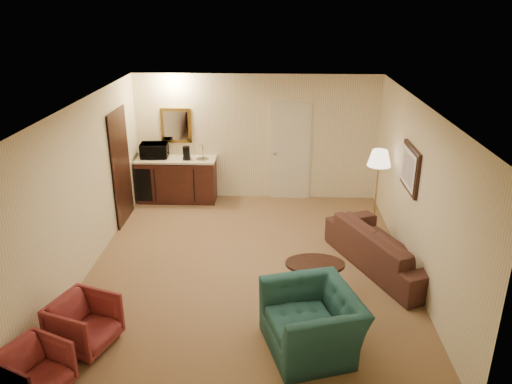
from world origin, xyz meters
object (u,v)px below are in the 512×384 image
(waste_bin, at_px, (208,196))
(coffee_maker, at_px, (186,153))
(rose_chair_near, at_px, (84,321))
(rose_chair_far, at_px, (34,369))
(wetbar_cabinet, at_px, (177,180))
(microwave, at_px, (154,149))
(floor_lamp, at_px, (376,191))
(coffee_table, at_px, (314,277))
(teal_armchair, at_px, (312,312))
(sofa, at_px, (387,242))

(waste_bin, xyz_separation_m, coffee_maker, (-0.41, 0.01, 0.93))
(rose_chair_near, xyz_separation_m, rose_chair_far, (-0.25, -0.80, -0.03))
(wetbar_cabinet, height_order, microwave, microwave)
(wetbar_cabinet, height_order, floor_lamp, floor_lamp)
(wetbar_cabinet, relative_size, waste_bin, 6.23)
(coffee_table, relative_size, floor_lamp, 0.55)
(coffee_maker, bearing_deg, coffee_table, -45.88)
(waste_bin, bearing_deg, microwave, 173.73)
(rose_chair_far, bearing_deg, teal_armchair, -50.08)
(teal_armchair, height_order, floor_lamp, floor_lamp)
(teal_armchair, distance_m, microwave, 5.58)
(waste_bin, bearing_deg, coffee_maker, 179.05)
(sofa, height_order, rose_chair_near, sofa)
(sofa, xyz_separation_m, coffee_maker, (-3.56, 2.57, 0.61))
(wetbar_cabinet, relative_size, sofa, 0.72)
(floor_lamp, distance_m, microwave, 4.52)
(rose_chair_near, bearing_deg, rose_chair_far, -178.33)
(teal_armchair, relative_size, floor_lamp, 0.75)
(sofa, bearing_deg, coffee_maker, 29.53)
(sofa, distance_m, teal_armchair, 2.40)
(microwave, bearing_deg, coffee_table, -51.82)
(rose_chair_far, bearing_deg, rose_chair_near, 6.49)
(coffee_table, height_order, microwave, microwave)
(wetbar_cabinet, bearing_deg, sofa, -34.74)
(floor_lamp, bearing_deg, teal_armchair, -111.94)
(floor_lamp, bearing_deg, microwave, 162.30)
(teal_armchair, distance_m, waste_bin, 4.96)
(sofa, bearing_deg, rose_chair_far, 99.23)
(wetbar_cabinet, height_order, coffee_table, wetbar_cabinet)
(wetbar_cabinet, xyz_separation_m, floor_lamp, (3.85, -1.32, 0.31))
(sofa, distance_m, coffee_table, 1.42)
(wetbar_cabinet, bearing_deg, coffee_maker, -14.83)
(teal_armchair, xyz_separation_m, microwave, (-2.95, 4.70, 0.60))
(sofa, distance_m, coffee_maker, 4.44)
(rose_chair_near, bearing_deg, microwave, 21.32)
(teal_armchair, bearing_deg, rose_chair_near, -105.90)
(wetbar_cabinet, relative_size, coffee_table, 1.93)
(floor_lamp, xyz_separation_m, waste_bin, (-3.20, 1.25, -0.64))
(teal_armchair, distance_m, rose_chair_far, 3.14)
(sofa, xyz_separation_m, coffee_table, (-1.17, -0.78, -0.20))
(microwave, bearing_deg, sofa, -35.65)
(rose_chair_far, relative_size, floor_lamp, 0.41)
(rose_chair_near, distance_m, microwave, 4.83)
(rose_chair_far, bearing_deg, waste_bin, 11.93)
(rose_chair_near, distance_m, coffee_table, 3.16)
(rose_chair_near, bearing_deg, floor_lamp, -31.31)
(waste_bin, relative_size, coffee_maker, 0.96)
(sofa, height_order, teal_armchair, teal_armchair)
(rose_chair_far, xyz_separation_m, floor_lamp, (4.35, 4.20, 0.46))
(wetbar_cabinet, height_order, sofa, wetbar_cabinet)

